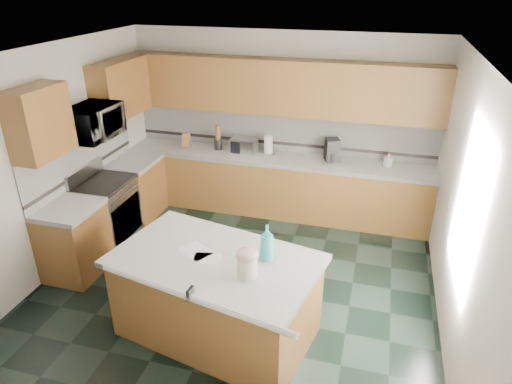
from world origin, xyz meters
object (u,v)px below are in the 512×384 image
(island_base, at_px, (217,298))
(coffee_maker, at_px, (332,150))
(toaster_oven, at_px, (244,146))
(knife_block, at_px, (186,140))
(soap_bottle_island, at_px, (267,243))
(island_top, at_px, (215,261))
(treat_jar, at_px, (247,267))

(island_base, bearing_deg, coffee_maker, 86.73)
(island_base, distance_m, toaster_oven, 2.94)
(knife_block, xyz_separation_m, coffee_maker, (2.28, 0.03, 0.06))
(soap_bottle_island, xyz_separation_m, toaster_oven, (-1.06, 2.71, -0.07))
(island_top, relative_size, coffee_maker, 6.04)
(soap_bottle_island, bearing_deg, island_top, 179.97)
(island_base, distance_m, knife_block, 3.26)
(island_base, bearing_deg, treat_jar, -14.37)
(island_base, relative_size, toaster_oven, 4.91)
(island_top, distance_m, treat_jar, 0.45)
(island_base, bearing_deg, soap_bottle_island, 25.31)
(soap_bottle_island, relative_size, toaster_oven, 0.95)
(treat_jar, relative_size, coffee_maker, 0.60)
(toaster_oven, height_order, coffee_maker, coffee_maker)
(soap_bottle_island, bearing_deg, treat_jar, -122.69)
(soap_bottle_island, height_order, toaster_oven, soap_bottle_island)
(island_base, relative_size, island_top, 0.95)
(coffee_maker, bearing_deg, knife_block, 160.86)
(soap_bottle_island, bearing_deg, island_base, 179.97)
(treat_jar, distance_m, knife_block, 3.56)
(island_top, relative_size, knife_block, 9.36)
(treat_jar, height_order, soap_bottle_island, soap_bottle_island)
(toaster_oven, bearing_deg, knife_block, -176.10)
(treat_jar, relative_size, soap_bottle_island, 0.54)
(island_top, xyz_separation_m, knife_block, (-1.52, 2.83, 0.14))
(island_top, relative_size, soap_bottle_island, 5.42)
(soap_bottle_island, height_order, coffee_maker, soap_bottle_island)
(island_base, height_order, island_top, island_top)
(island_base, distance_m, coffee_maker, 3.03)
(toaster_oven, bearing_deg, island_base, -74.67)
(island_base, relative_size, soap_bottle_island, 5.14)
(soap_bottle_island, bearing_deg, toaster_oven, 97.80)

